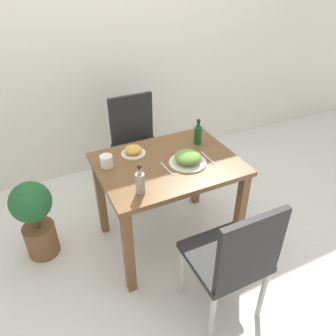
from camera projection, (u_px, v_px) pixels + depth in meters
ground_plane at (168, 238)px, 2.66m from camera, size 16.00×16.00×0.00m
wall_back at (105, 38)px, 2.90m from camera, size 8.00×0.05×2.60m
dining_table at (168, 176)px, 2.32m from camera, size 0.96×0.73×0.73m
chair_near at (234, 258)px, 1.82m from camera, size 0.42×0.42×0.91m
chair_far at (137, 141)px, 2.94m from camera, size 0.42×0.42×0.91m
food_plate at (188, 158)px, 2.21m from camera, size 0.26×0.26×0.09m
side_plate at (133, 151)px, 2.32m from camera, size 0.17×0.17×0.06m
drink_cup at (107, 161)px, 2.18m from camera, size 0.09×0.09×0.08m
sauce_bottle at (140, 182)px, 1.92m from camera, size 0.06×0.06×0.20m
condiment_bottle at (198, 134)px, 2.43m from camera, size 0.06×0.06×0.20m
fork_utensil at (167, 169)px, 2.18m from camera, size 0.02×0.17×0.00m
spoon_utensil at (207, 158)px, 2.29m from camera, size 0.01×0.18×0.00m
potted_plant_left at (35, 216)px, 2.34m from camera, size 0.29×0.29×0.64m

